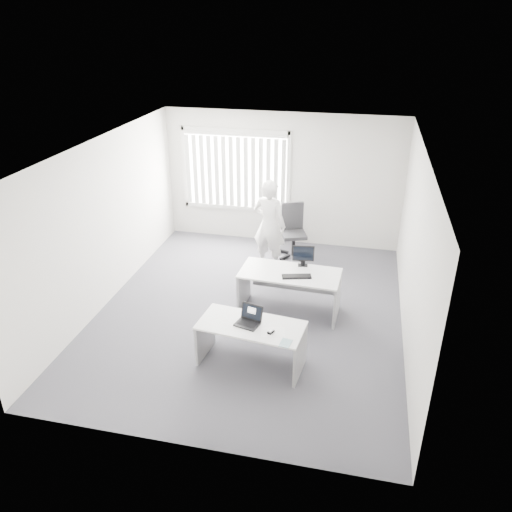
% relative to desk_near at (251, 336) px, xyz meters
% --- Properties ---
extents(ground, '(6.00, 6.00, 0.00)m').
position_rel_desk_near_xyz_m(ground, '(-0.33, 1.35, -0.48)').
color(ground, '#55555D').
rests_on(ground, ground).
extents(wall_back, '(5.00, 0.02, 2.80)m').
position_rel_desk_near_xyz_m(wall_back, '(-0.33, 4.35, 0.92)').
color(wall_back, silver).
rests_on(wall_back, ground).
extents(wall_front, '(5.00, 0.02, 2.80)m').
position_rel_desk_near_xyz_m(wall_front, '(-0.33, -1.65, 0.92)').
color(wall_front, silver).
rests_on(wall_front, ground).
extents(wall_left, '(0.02, 6.00, 2.80)m').
position_rel_desk_near_xyz_m(wall_left, '(-2.83, 1.35, 0.92)').
color(wall_left, silver).
rests_on(wall_left, ground).
extents(wall_right, '(0.02, 6.00, 2.80)m').
position_rel_desk_near_xyz_m(wall_right, '(2.17, 1.35, 0.92)').
color(wall_right, silver).
rests_on(wall_right, ground).
extents(ceiling, '(5.00, 6.00, 0.02)m').
position_rel_desk_near_xyz_m(ceiling, '(-0.33, 1.35, 2.32)').
color(ceiling, white).
rests_on(ceiling, wall_back).
extents(window, '(2.32, 0.06, 1.76)m').
position_rel_desk_near_xyz_m(window, '(-1.33, 4.31, 1.07)').
color(window, silver).
rests_on(window, wall_back).
extents(blinds, '(2.20, 0.10, 1.50)m').
position_rel_desk_near_xyz_m(blinds, '(-1.33, 4.25, 1.04)').
color(blinds, silver).
rests_on(blinds, wall_back).
extents(desk_near, '(1.54, 0.85, 0.67)m').
position_rel_desk_near_xyz_m(desk_near, '(0.00, 0.00, 0.00)').
color(desk_near, silver).
rests_on(desk_near, ground).
extents(desk_far, '(1.67, 0.85, 0.74)m').
position_rel_desk_near_xyz_m(desk_far, '(0.31, 1.50, 0.05)').
color(desk_far, silver).
rests_on(desk_far, ground).
extents(office_chair, '(0.79, 0.79, 1.09)m').
position_rel_desk_near_xyz_m(office_chair, '(0.03, 3.70, -0.14)').
color(office_chair, black).
rests_on(office_chair, ground).
extents(person, '(0.74, 0.57, 1.81)m').
position_rel_desk_near_xyz_m(person, '(-0.34, 3.02, 0.42)').
color(person, silver).
rests_on(person, ground).
extents(laptop, '(0.39, 0.36, 0.25)m').
position_rel_desk_near_xyz_m(laptop, '(-0.05, -0.02, 0.31)').
color(laptop, black).
rests_on(laptop, desk_near).
extents(paper_sheet, '(0.37, 0.30, 0.00)m').
position_rel_desk_near_xyz_m(paper_sheet, '(0.33, -0.11, 0.19)').
color(paper_sheet, white).
rests_on(paper_sheet, desk_near).
extents(mouse, '(0.09, 0.12, 0.04)m').
position_rel_desk_near_xyz_m(mouse, '(0.31, -0.13, 0.21)').
color(mouse, '#B3B3B5').
rests_on(mouse, paper_sheet).
extents(booklet, '(0.16, 0.21, 0.01)m').
position_rel_desk_near_xyz_m(booklet, '(0.54, -0.33, 0.19)').
color(booklet, white).
rests_on(booklet, desk_near).
extents(keyboard, '(0.49, 0.27, 0.02)m').
position_rel_desk_near_xyz_m(keyboard, '(0.43, 1.37, 0.27)').
color(keyboard, black).
rests_on(keyboard, desk_far).
extents(monitor, '(0.37, 0.15, 0.36)m').
position_rel_desk_near_xyz_m(monitor, '(0.48, 1.80, 0.44)').
color(monitor, black).
rests_on(monitor, desk_far).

